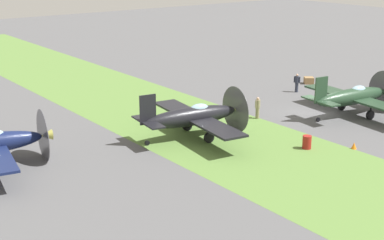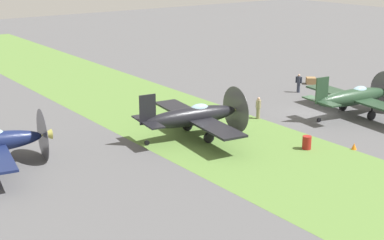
# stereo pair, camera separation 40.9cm
# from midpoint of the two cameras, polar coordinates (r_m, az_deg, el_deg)

# --- Properties ---
(ground_plane) EXTENTS (160.00, 160.00, 0.00)m
(ground_plane) POSITION_cam_midpoint_polar(r_m,az_deg,el_deg) (46.36, 12.55, 0.40)
(ground_plane) COLOR #515154
(grass_verge) EXTENTS (120.00, 11.00, 0.01)m
(grass_verge) POSITION_cam_midpoint_polar(r_m,az_deg,el_deg) (39.94, 3.46, -1.87)
(grass_verge) COLOR #567A38
(grass_verge) RESTS_ON ground
(airplane_lead) EXTENTS (10.42, 8.27, 3.69)m
(airplane_lead) POSITION_cam_midpoint_polar(r_m,az_deg,el_deg) (46.79, 16.31, 2.23)
(airplane_lead) COLOR #233D28
(airplane_lead) RESTS_ON ground
(airplane_wingman) EXTENTS (10.44, 8.30, 3.70)m
(airplane_wingman) POSITION_cam_midpoint_polar(r_m,az_deg,el_deg) (39.70, 0.43, 0.38)
(airplane_wingman) COLOR black
(airplane_wingman) RESTS_ON ground
(ground_crew_chief) EXTENTS (0.38, 0.62, 1.73)m
(ground_crew_chief) POSITION_cam_midpoint_polar(r_m,az_deg,el_deg) (44.63, 6.96, 1.27)
(ground_crew_chief) COLOR #847A5B
(ground_crew_chief) RESTS_ON ground
(ground_crew_mechanic) EXTENTS (0.59, 0.38, 1.73)m
(ground_crew_mechanic) POSITION_cam_midpoint_polar(r_m,az_deg,el_deg) (53.55, 10.91, 3.71)
(ground_crew_mechanic) COLOR #2D3342
(ground_crew_mechanic) RESTS_ON ground
(fuel_drum) EXTENTS (0.60, 0.60, 0.90)m
(fuel_drum) POSITION_cam_midpoint_polar(r_m,az_deg,el_deg) (38.48, 11.79, -2.24)
(fuel_drum) COLOR maroon
(fuel_drum) RESTS_ON ground
(supply_crate) EXTENTS (1.26, 1.26, 0.64)m
(supply_crate) POSITION_cam_midpoint_polar(r_m,az_deg,el_deg) (57.36, 12.09, 3.90)
(supply_crate) COLOR olive
(supply_crate) RESTS_ON ground
(runway_marker_cone) EXTENTS (0.36, 0.36, 0.44)m
(runway_marker_cone) POSITION_cam_midpoint_polar(r_m,az_deg,el_deg) (39.25, 16.30, -2.55)
(runway_marker_cone) COLOR orange
(runway_marker_cone) RESTS_ON ground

